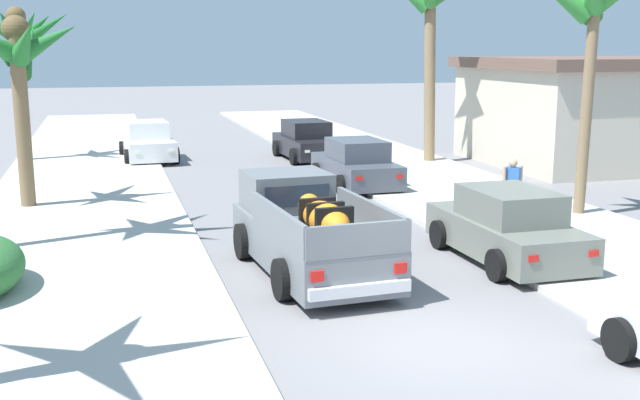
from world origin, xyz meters
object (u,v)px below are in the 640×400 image
palm_tree_right_mid (21,39)px  palm_tree_left_mid (590,6)px  pickup_truck (308,232)px  roadside_house (621,110)px  car_left_mid (356,165)px  pedestrian (512,185)px  car_right_mid (148,142)px  car_left_far (507,228)px  palm_tree_right_back (431,7)px  palm_tree_right_fore (17,57)px  car_left_near (307,141)px

palm_tree_right_mid → palm_tree_left_mid: bearing=-44.4°
pickup_truck → roadside_house: roadside_house is taller
car_left_mid → pedestrian: 6.10m
car_right_mid → palm_tree_right_mid: palm_tree_right_mid is taller
car_left_far → palm_tree_right_back: 15.03m
pickup_truck → palm_tree_right_fore: bearing=126.8°
pedestrian → palm_tree_right_back: bearing=79.3°
car_right_mid → palm_tree_left_mid: 17.83m
palm_tree_right_fore → palm_tree_right_back: palm_tree_right_back is taller
palm_tree_left_mid → palm_tree_right_mid: 20.65m
car_left_near → car_right_mid: 6.26m
car_right_mid → car_left_mid: bearing=-52.7°
pickup_truck → pedestrian: 7.12m
palm_tree_right_fore → roadside_house: size_ratio=0.48×
car_left_mid → pedestrian: bearing=-66.6°
car_left_mid → roadside_house: size_ratio=0.39×
roadside_house → palm_tree_right_mid: bearing=165.1°
car_left_far → pedestrian: pedestrian is taller
pedestrian → pickup_truck: bearing=-152.6°
car_left_far → palm_tree_right_back: (3.98, 13.55, 5.15)m
car_left_near → car_left_mid: same height
palm_tree_right_mid → pedestrian: size_ratio=3.71×
pickup_truck → palm_tree_right_mid: (-6.64, 17.44, 3.90)m
palm_tree_left_mid → palm_tree_right_back: bearing=89.5°
car_left_near → palm_tree_left_mid: palm_tree_left_mid is taller
car_left_far → palm_tree_right_mid: palm_tree_right_mid is taller
palm_tree_left_mid → pedestrian: palm_tree_left_mid is taller
pickup_truck → car_left_far: (4.21, -0.34, -0.10)m
pickup_truck → car_right_mid: pickup_truck is taller
palm_tree_left_mid → pedestrian: bearing=171.0°
roadside_house → pickup_truck: bearing=-143.3°
palm_tree_left_mid → pedestrian: (-1.79, 0.28, -4.51)m
car_left_mid → palm_tree_right_mid: palm_tree_right_mid is taller
palm_tree_right_back → palm_tree_right_mid: bearing=164.1°
car_left_far → palm_tree_left_mid: bearing=40.5°
car_left_near → palm_tree_right_mid: 11.51m
car_left_near → palm_tree_left_mid: 13.91m
car_left_near → car_left_far: bearing=-89.1°
car_left_mid → palm_tree_right_mid: size_ratio=0.73×
car_left_near → roadside_house: (11.54, -3.86, 1.32)m
roadside_house → pedestrian: 12.41m
car_left_mid → palm_tree_left_mid: (4.20, -5.88, 4.71)m
palm_tree_right_back → roadside_house: size_ratio=0.67×
palm_tree_right_mid → pedestrian: palm_tree_right_mid is taller
car_left_mid → palm_tree_right_fore: size_ratio=0.82×
car_left_mid → palm_tree_left_mid: bearing=-54.4°
car_left_near → palm_tree_right_mid: (-10.60, 2.04, 4.00)m
palm_tree_right_mid → car_right_mid: bearing=-8.0°
car_left_near → palm_tree_right_back: 7.01m
palm_tree_right_mid → palm_tree_right_back: bearing=-15.9°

